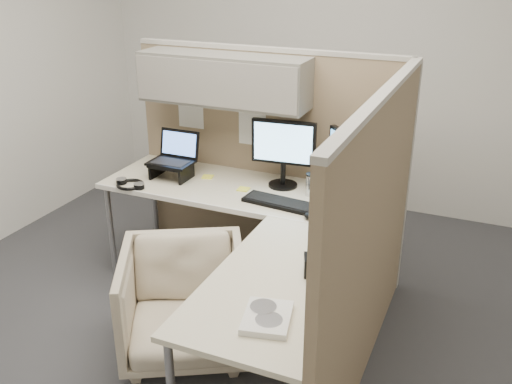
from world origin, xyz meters
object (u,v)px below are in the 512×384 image
at_px(desk, 252,224).
at_px(office_chair, 184,298).
at_px(monitor_left, 283,148).
at_px(keyboard, 280,203).

distance_m(desk, office_chair, 0.60).
bearing_deg(monitor_left, office_chair, -108.25).
bearing_deg(keyboard, office_chair, -109.27).
relative_size(monitor_left, keyboard, 0.95).
height_order(desk, keyboard, keyboard).
height_order(desk, office_chair, desk).
xyz_separation_m(office_chair, keyboard, (0.33, 0.70, 0.38)).
height_order(desk, monitor_left, monitor_left).
bearing_deg(keyboard, desk, -103.05).
distance_m(office_chair, monitor_left, 1.21).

